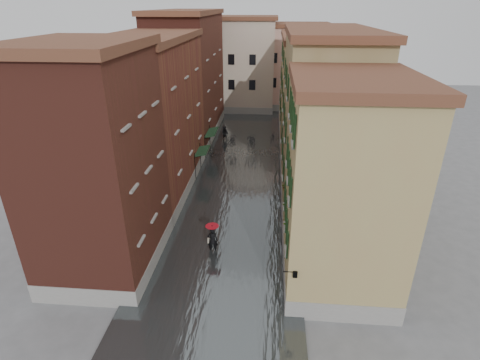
% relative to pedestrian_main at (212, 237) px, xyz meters
% --- Properties ---
extents(ground, '(120.00, 120.00, 0.00)m').
position_rel_pedestrian_main_xyz_m(ground, '(0.67, 0.53, -1.22)').
color(ground, '#5F5F61').
rests_on(ground, ground).
extents(floodwater, '(10.00, 60.00, 0.20)m').
position_rel_pedestrian_main_xyz_m(floodwater, '(0.67, 13.53, -1.12)').
color(floodwater, '#424849').
rests_on(floodwater, ground).
extents(building_left_near, '(6.00, 8.00, 13.00)m').
position_rel_pedestrian_main_xyz_m(building_left_near, '(-6.33, -1.47, 5.28)').
color(building_left_near, maroon).
rests_on(building_left_near, ground).
extents(building_left_mid, '(6.00, 14.00, 12.50)m').
position_rel_pedestrian_main_xyz_m(building_left_mid, '(-6.33, 9.53, 5.03)').
color(building_left_mid, brown).
rests_on(building_left_mid, ground).
extents(building_left_far, '(6.00, 16.00, 14.00)m').
position_rel_pedestrian_main_xyz_m(building_left_far, '(-6.33, 24.53, 5.78)').
color(building_left_far, maroon).
rests_on(building_left_far, ground).
extents(building_right_near, '(6.00, 8.00, 11.50)m').
position_rel_pedestrian_main_xyz_m(building_right_near, '(7.67, -1.47, 4.53)').
color(building_right_near, '#A58855').
rests_on(building_right_near, ground).
extents(building_right_mid, '(6.00, 14.00, 13.00)m').
position_rel_pedestrian_main_xyz_m(building_right_mid, '(7.67, 9.53, 5.28)').
color(building_right_mid, '#95825A').
rests_on(building_right_mid, ground).
extents(building_right_far, '(6.00, 16.00, 11.50)m').
position_rel_pedestrian_main_xyz_m(building_right_far, '(7.67, 24.53, 4.53)').
color(building_right_far, '#A58855').
rests_on(building_right_far, ground).
extents(building_end_cream, '(12.00, 9.00, 13.00)m').
position_rel_pedestrian_main_xyz_m(building_end_cream, '(-2.33, 38.53, 5.28)').
color(building_end_cream, '#BEB297').
rests_on(building_end_cream, ground).
extents(building_end_pink, '(10.00, 9.00, 12.00)m').
position_rel_pedestrian_main_xyz_m(building_end_pink, '(6.67, 40.53, 4.78)').
color(building_end_pink, '#CC998F').
rests_on(building_end_pink, ground).
extents(awning_near, '(1.09, 2.71, 2.80)m').
position_rel_pedestrian_main_xyz_m(awning_near, '(-2.82, 12.24, 1.24)').
color(awning_near, '#16331C').
rests_on(awning_near, ground).
extents(awning_far, '(1.09, 3.30, 2.80)m').
position_rel_pedestrian_main_xyz_m(awning_far, '(-2.81, 17.89, 1.26)').
color(awning_far, '#16331C').
rests_on(awning_far, ground).
extents(wall_lantern, '(0.71, 0.22, 0.35)m').
position_rel_pedestrian_main_xyz_m(wall_lantern, '(5.00, -5.47, 1.79)').
color(wall_lantern, black).
rests_on(wall_lantern, ground).
extents(window_planters, '(0.59, 6.00, 0.84)m').
position_rel_pedestrian_main_xyz_m(window_planters, '(4.79, 1.15, 2.29)').
color(window_planters, brown).
rests_on(window_planters, ground).
extents(pedestrian_main, '(0.90, 0.90, 2.06)m').
position_rel_pedestrian_main_xyz_m(pedestrian_main, '(0.00, 0.00, 0.00)').
color(pedestrian_main, black).
rests_on(pedestrian_main, ground).
extents(pedestrian_far, '(1.04, 0.89, 1.86)m').
position_rel_pedestrian_main_xyz_m(pedestrian_far, '(-1.90, 22.28, -0.28)').
color(pedestrian_far, black).
rests_on(pedestrian_far, ground).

